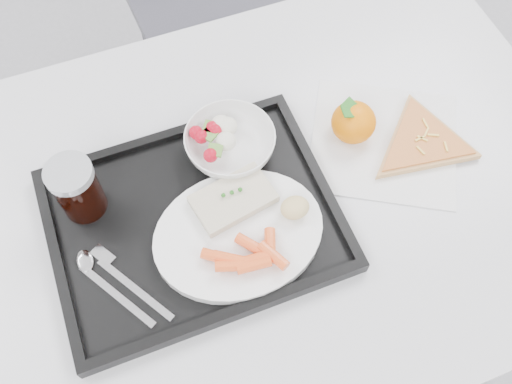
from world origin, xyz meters
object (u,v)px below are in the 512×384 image
tangerine (354,122)px  table (247,215)px  pizza_slice (422,142)px  tray (194,221)px  dinner_plate (238,234)px  cola_glass (77,188)px  salad_bowl (230,144)px

tangerine → table: bearing=-166.5°
pizza_slice → tangerine: bearing=147.6°
table → tray: size_ratio=2.67×
dinner_plate → pizza_slice: size_ratio=0.95×
tray → tangerine: size_ratio=5.58×
tray → pizza_slice: 0.42m
table → dinner_plate: 0.12m
dinner_plate → pizza_slice: (0.36, 0.06, -0.01)m
dinner_plate → cola_glass: size_ratio=2.50×
table → salad_bowl: bearing=87.2°
table → dinner_plate: dinner_plate is taller
table → tray: tray is taller
cola_glass → pizza_slice: cola_glass is taller
salad_bowl → cola_glass: (-0.25, -0.01, 0.03)m
tray → salad_bowl: size_ratio=2.96×
table → cola_glass: cola_glass is taller
tangerine → pizza_slice: size_ratio=0.28×
tangerine → tray: bearing=-167.8°
tray → pizza_slice: size_ratio=1.58×
salad_bowl → pizza_slice: 0.33m
cola_glass → pizza_slice: bearing=-8.5°
tray → salad_bowl: (0.10, 0.10, 0.03)m
table → pizza_slice: size_ratio=4.21×
salad_bowl → pizza_slice: (0.32, -0.10, -0.03)m
table → tangerine: bearing=13.5°
table → pizza_slice: bearing=-2.4°
table → tray: (-0.10, -0.02, 0.08)m
tray → salad_bowl: bearing=45.2°
tray → pizza_slice: (0.42, 0.00, 0.00)m
salad_bowl → tangerine: bearing=-8.7°
tray → salad_bowl: 0.14m
table → tangerine: 0.25m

